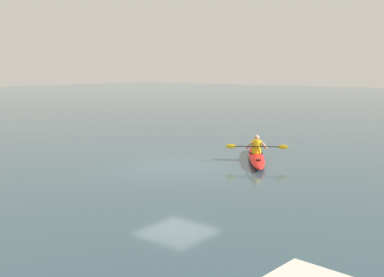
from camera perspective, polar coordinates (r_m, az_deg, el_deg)
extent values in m
plane|color=#334C56|center=(16.82, -1.89, -3.54)|extent=(160.00, 160.00, 0.00)
ellipsoid|color=red|center=(18.11, 7.98, -2.25)|extent=(3.06, 4.17, 0.31)
torus|color=black|center=(18.16, 7.97, -1.78)|extent=(0.72, 0.72, 0.04)
cylinder|color=black|center=(16.72, 8.25, -2.65)|extent=(0.18, 0.18, 0.02)
cylinder|color=yellow|center=(17.96, 8.02, -1.01)|extent=(0.38, 0.38, 0.50)
sphere|color=tan|center=(17.90, 8.04, 0.12)|extent=(0.21, 0.21, 0.21)
cylinder|color=black|center=(17.76, 8.05, -0.99)|extent=(1.67, 1.13, 0.03)
ellipsoid|color=gold|center=(17.84, 11.24, -1.03)|extent=(0.35, 0.26, 0.17)
ellipsoid|color=gold|center=(17.72, 4.85, -0.96)|extent=(0.35, 0.26, 0.17)
cylinder|color=tan|center=(17.89, 8.96, -0.88)|extent=(0.22, 0.30, 0.34)
cylinder|color=tan|center=(17.86, 7.10, -0.86)|extent=(0.32, 0.14, 0.34)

